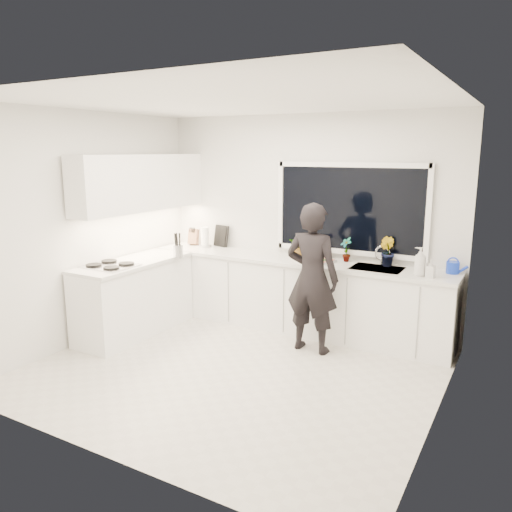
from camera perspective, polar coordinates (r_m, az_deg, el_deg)
The scene contains 25 objects.
floor at distance 5.34m, azimuth -2.57°, elevation -13.01°, with size 4.00×3.50×0.02m, color beige.
wall_back at distance 6.46m, azimuth 5.64°, elevation 3.94°, with size 4.00×0.02×2.70m, color white.
wall_left at distance 6.22m, azimuth -18.61°, elevation 3.06°, with size 0.02×3.50×2.70m, color white.
wall_right at distance 4.23m, azimuth 21.00°, elevation -1.02°, with size 0.02×3.50×2.70m, color white.
ceiling at distance 4.87m, azimuth -2.88°, elevation 17.44°, with size 4.00×3.50×0.02m, color white.
window at distance 6.19m, azimuth 10.64°, elevation 5.30°, with size 1.80×0.02×1.00m, color black.
base_cabinets_back at distance 6.38m, azimuth 4.34°, elevation -4.52°, with size 3.92×0.58×0.88m, color white.
base_cabinets_left at distance 6.41m, azimuth -13.71°, elevation -4.74°, with size 0.58×1.60×0.88m, color white.
countertop_back at distance 6.26m, azimuth 4.36°, elevation -0.49°, with size 3.94×0.62×0.04m, color silver.
countertop_left at distance 6.30m, azimuth -13.91°, elevation -0.73°, with size 0.62×1.60×0.04m, color silver.
upper_cabinets at distance 6.51m, azimuth -12.98°, elevation 8.17°, with size 0.34×2.10×0.70m, color white.
sink at distance 5.92m, azimuth 13.64°, elevation -1.82°, with size 0.58×0.42×0.14m, color silver.
faucet at distance 6.07m, azimuth 14.24°, elevation 0.04°, with size 0.03×0.03×0.22m, color silver.
stovetop at distance 6.06m, azimuth -16.32°, elevation -1.01°, with size 0.56×0.48×0.03m, color black.
person at distance 5.60m, azimuth 6.42°, elevation -2.55°, with size 0.62×0.41×1.70m, color black.
pizza_tray at distance 6.11m, azimuth 6.84°, elevation -0.51°, with size 0.41×0.30×0.03m, color #B1B1B5.
pizza at distance 6.11m, azimuth 6.85°, elevation -0.35°, with size 0.38×0.27×0.01m, color red.
watering_can at distance 5.89m, azimuth 21.56°, elevation -1.24°, with size 0.14×0.14×0.13m, color #1536CA.
paper_towel_roll at distance 7.03m, azimuth -5.87°, elevation 2.10°, with size 0.11×0.11×0.26m, color white.
knife_block at distance 7.20m, azimuth -7.15°, elevation 2.14°, with size 0.13×0.10×0.22m, color olive.
utensil_crock at distance 6.39m, azimuth -8.91°, elevation 0.57°, with size 0.13×0.13×0.16m, color silver.
picture_frame_large at distance 7.05m, azimuth -4.05°, elevation 2.24°, with size 0.22×0.02×0.28m, color black.
picture_frame_small at distance 7.04m, azimuth -3.99°, elevation 2.31°, with size 0.25×0.02×0.30m, color black.
herb_plants at distance 6.22m, azimuth 8.53°, elevation 0.95°, with size 1.37×0.24×0.34m.
soap_bottles at distance 5.61m, azimuth 18.50°, elevation -0.80°, with size 0.24×0.17×0.32m.
Camera 1 is at (2.59, -4.10, 2.24)m, focal length 35.00 mm.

